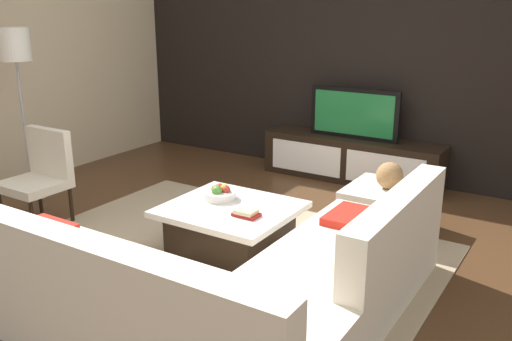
% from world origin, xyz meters
% --- Properties ---
extents(ground_plane, '(14.00, 14.00, 0.00)m').
position_xyz_m(ground_plane, '(0.00, 0.00, 0.00)').
color(ground_plane, '#4C301C').
extents(feature_wall_back, '(6.40, 0.12, 2.80)m').
position_xyz_m(feature_wall_back, '(0.00, 2.70, 1.40)').
color(feature_wall_back, black).
rests_on(feature_wall_back, ground).
extents(area_rug, '(3.38, 2.42, 0.01)m').
position_xyz_m(area_rug, '(-0.10, 0.00, 0.01)').
color(area_rug, tan).
rests_on(area_rug, ground).
extents(media_console, '(2.07, 0.48, 0.50)m').
position_xyz_m(media_console, '(0.00, 2.40, 0.25)').
color(media_console, black).
rests_on(media_console, ground).
extents(television, '(1.05, 0.06, 0.57)m').
position_xyz_m(television, '(0.00, 2.40, 0.78)').
color(television, black).
rests_on(television, media_console).
extents(sectional_couch, '(2.48, 2.41, 0.81)m').
position_xyz_m(sectional_couch, '(0.53, -0.86, 0.28)').
color(sectional_couch, beige).
rests_on(sectional_couch, ground).
extents(coffee_table, '(1.02, 0.94, 0.38)m').
position_xyz_m(coffee_table, '(-0.10, 0.10, 0.20)').
color(coffee_table, black).
rests_on(coffee_table, ground).
extents(accent_chair_near, '(0.54, 0.50, 0.87)m').
position_xyz_m(accent_chair_near, '(-1.94, -0.32, 0.49)').
color(accent_chair_near, black).
rests_on(accent_chair_near, ground).
extents(floor_lamp, '(0.30, 0.30, 1.75)m').
position_xyz_m(floor_lamp, '(-2.62, 0.04, 1.47)').
color(floor_lamp, '#A5A5AA').
rests_on(floor_lamp, ground).
extents(ottoman, '(0.70, 0.70, 0.40)m').
position_xyz_m(ottoman, '(0.86, 1.18, 0.20)').
color(ottoman, beige).
rests_on(ottoman, ground).
extents(fruit_bowl, '(0.28, 0.28, 0.13)m').
position_xyz_m(fruit_bowl, '(-0.28, 0.20, 0.43)').
color(fruit_bowl, silver).
rests_on(fruit_bowl, coffee_table).
extents(decorative_ball, '(0.24, 0.24, 0.24)m').
position_xyz_m(decorative_ball, '(0.86, 1.18, 0.52)').
color(decorative_ball, '#997247').
rests_on(decorative_ball, ottoman).
extents(book_stack, '(0.20, 0.13, 0.05)m').
position_xyz_m(book_stack, '(0.13, -0.01, 0.41)').
color(book_stack, maroon).
rests_on(book_stack, coffee_table).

